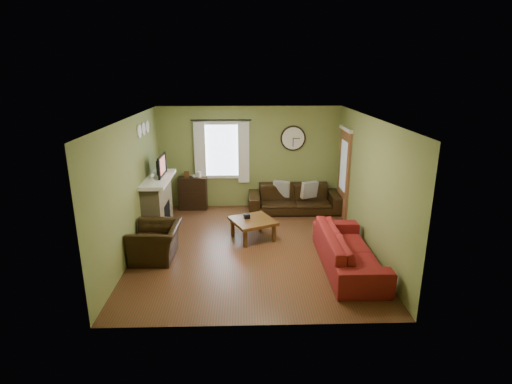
{
  "coord_description": "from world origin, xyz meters",
  "views": [
    {
      "loc": [
        -0.13,
        -7.43,
        3.45
      ],
      "look_at": [
        0.1,
        0.4,
        1.05
      ],
      "focal_mm": 28.0,
      "sensor_mm": 36.0,
      "label": 1
    }
  ],
  "objects_px": {
    "sofa_brown": "(294,199)",
    "armchair": "(156,242)",
    "sofa_red": "(349,250)",
    "coffee_table": "(253,229)",
    "bookshelf": "(193,193)"
  },
  "relations": [
    {
      "from": "sofa_brown",
      "to": "armchair",
      "type": "height_order",
      "value": "sofa_brown"
    },
    {
      "from": "bookshelf",
      "to": "armchair",
      "type": "height_order",
      "value": "bookshelf"
    },
    {
      "from": "sofa_red",
      "to": "armchair",
      "type": "xyz_separation_m",
      "value": [
        -3.57,
        0.5,
        -0.01
      ]
    },
    {
      "from": "sofa_red",
      "to": "coffee_table",
      "type": "xyz_separation_m",
      "value": [
        -1.7,
        1.32,
        -0.12
      ]
    },
    {
      "from": "bookshelf",
      "to": "coffee_table",
      "type": "relative_size",
      "value": 1.03
    },
    {
      "from": "bookshelf",
      "to": "armchair",
      "type": "xyz_separation_m",
      "value": [
        -0.37,
        -2.79,
        -0.1
      ]
    },
    {
      "from": "armchair",
      "to": "coffee_table",
      "type": "height_order",
      "value": "armchair"
    },
    {
      "from": "bookshelf",
      "to": "coffee_table",
      "type": "bearing_deg",
      "value": -52.73
    },
    {
      "from": "sofa_brown",
      "to": "bookshelf",
      "type": "bearing_deg",
      "value": 174.24
    },
    {
      "from": "armchair",
      "to": "bookshelf",
      "type": "bearing_deg",
      "value": 174.04
    },
    {
      "from": "bookshelf",
      "to": "sofa_red",
      "type": "xyz_separation_m",
      "value": [
        3.2,
        -3.29,
        -0.08
      ]
    },
    {
      "from": "armchair",
      "to": "coffee_table",
      "type": "xyz_separation_m",
      "value": [
        1.86,
        0.82,
        -0.11
      ]
    },
    {
      "from": "sofa_red",
      "to": "bookshelf",
      "type": "bearing_deg",
      "value": 44.22
    },
    {
      "from": "sofa_brown",
      "to": "sofa_red",
      "type": "relative_size",
      "value": 0.99
    },
    {
      "from": "armchair",
      "to": "sofa_red",
      "type": "bearing_deg",
      "value": 83.54
    }
  ]
}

